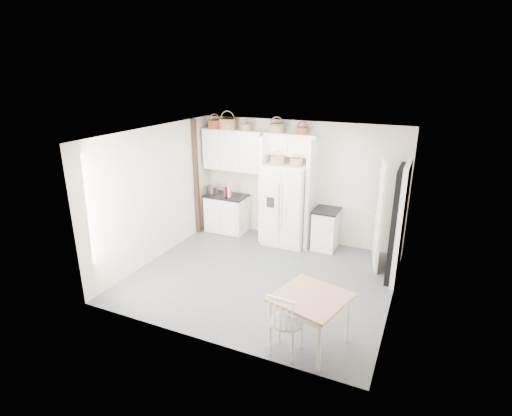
% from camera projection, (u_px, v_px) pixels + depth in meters
% --- Properties ---
extents(floor, '(4.50, 4.50, 0.00)m').
position_uv_depth(floor, '(262.00, 277.00, 7.30)').
color(floor, '#3A3B42').
rests_on(floor, ground).
extents(ceiling, '(4.50, 4.50, 0.00)m').
position_uv_depth(ceiling, '(263.00, 134.00, 6.45)').
color(ceiling, white).
rests_on(ceiling, wall_back).
extents(wall_back, '(4.50, 0.00, 4.50)m').
position_uv_depth(wall_back, '(299.00, 182.00, 8.60)').
color(wall_back, beige).
rests_on(wall_back, floor).
extents(wall_left, '(0.00, 4.00, 4.00)m').
position_uv_depth(wall_left, '(156.00, 194.00, 7.76)').
color(wall_left, beige).
rests_on(wall_left, floor).
extents(wall_right, '(0.00, 4.00, 4.00)m').
position_uv_depth(wall_right, '(399.00, 230.00, 6.00)').
color(wall_right, beige).
rests_on(wall_right, floor).
extents(refrigerator, '(0.90, 0.73, 1.74)m').
position_uv_depth(refrigerator, '(286.00, 205.00, 8.47)').
color(refrigerator, white).
rests_on(refrigerator, floor).
extents(base_cab_left, '(0.90, 0.57, 0.84)m').
position_uv_depth(base_cab_left, '(227.00, 214.00, 9.27)').
color(base_cab_left, white).
rests_on(base_cab_left, floor).
extents(base_cab_right, '(0.47, 0.56, 0.82)m').
position_uv_depth(base_cab_right, '(325.00, 230.00, 8.35)').
color(base_cab_right, white).
rests_on(base_cab_right, floor).
extents(dining_table, '(1.09, 1.09, 0.74)m').
position_uv_depth(dining_table, '(310.00, 320.00, 5.41)').
color(dining_table, '#A17043').
rests_on(dining_table, floor).
extents(windsor_chair, '(0.48, 0.44, 0.94)m').
position_uv_depth(windsor_chair, '(286.00, 322.00, 5.21)').
color(windsor_chair, white).
rests_on(windsor_chair, floor).
extents(counter_left, '(0.94, 0.61, 0.04)m').
position_uv_depth(counter_left, '(226.00, 196.00, 9.12)').
color(counter_left, black).
rests_on(counter_left, base_cab_left).
extents(counter_right, '(0.51, 0.60, 0.04)m').
position_uv_depth(counter_right, '(327.00, 210.00, 8.21)').
color(counter_right, black).
rests_on(counter_right, base_cab_right).
extents(toaster, '(0.33, 0.23, 0.21)m').
position_uv_depth(toaster, '(211.00, 190.00, 9.13)').
color(toaster, silver).
rests_on(toaster, counter_left).
extents(cookbook_red, '(0.05, 0.15, 0.22)m').
position_uv_depth(cookbook_red, '(226.00, 192.00, 9.00)').
color(cookbook_red, maroon).
rests_on(cookbook_red, counter_left).
extents(cookbook_cream, '(0.08, 0.18, 0.26)m').
position_uv_depth(cookbook_cream, '(229.00, 191.00, 8.96)').
color(cookbook_cream, silver).
rests_on(cookbook_cream, counter_left).
extents(basket_upper_a, '(0.32, 0.32, 0.18)m').
position_uv_depth(basket_upper_a, '(215.00, 124.00, 8.84)').
color(basket_upper_a, '#552B1A').
rests_on(basket_upper_a, upper_cabinet).
extents(basket_upper_b, '(0.38, 0.38, 0.23)m').
position_uv_depth(basket_upper_b, '(228.00, 124.00, 8.71)').
color(basket_upper_b, brown).
rests_on(basket_upper_b, upper_cabinet).
extents(basket_upper_c, '(0.24, 0.24, 0.14)m').
position_uv_depth(basket_upper_c, '(246.00, 127.00, 8.55)').
color(basket_upper_c, brown).
rests_on(basket_upper_c, upper_cabinet).
extents(basket_bridge_a, '(0.32, 0.32, 0.18)m').
position_uv_depth(basket_bridge_a, '(277.00, 128.00, 8.26)').
color(basket_bridge_a, brown).
rests_on(basket_bridge_a, bridge_cabinet).
extents(basket_bridge_b, '(0.25, 0.25, 0.14)m').
position_uv_depth(basket_bridge_b, '(302.00, 131.00, 8.05)').
color(basket_bridge_b, '#552B1A').
rests_on(basket_bridge_b, bridge_cabinet).
extents(basket_fridge_a, '(0.29, 0.29, 0.16)m').
position_uv_depth(basket_fridge_a, '(277.00, 161.00, 8.15)').
color(basket_fridge_a, brown).
rests_on(basket_fridge_a, refrigerator).
extents(basket_fridge_b, '(0.26, 0.26, 0.14)m').
position_uv_depth(basket_fridge_b, '(296.00, 163.00, 7.99)').
color(basket_fridge_b, brown).
rests_on(basket_fridge_b, refrigerator).
extents(upper_cabinet, '(1.40, 0.34, 0.90)m').
position_uv_depth(upper_cabinet, '(233.00, 150.00, 8.84)').
color(upper_cabinet, white).
rests_on(upper_cabinet, wall_back).
extents(bridge_cabinet, '(1.12, 0.34, 0.45)m').
position_uv_depth(bridge_cabinet, '(291.00, 144.00, 8.24)').
color(bridge_cabinet, white).
rests_on(bridge_cabinet, wall_back).
extents(fridge_panel_left, '(0.08, 0.60, 2.30)m').
position_uv_depth(fridge_panel_left, '(266.00, 188.00, 8.65)').
color(fridge_panel_left, white).
rests_on(fridge_panel_left, floor).
extents(fridge_panel_right, '(0.08, 0.60, 2.30)m').
position_uv_depth(fridge_panel_right, '(311.00, 194.00, 8.25)').
color(fridge_panel_right, white).
rests_on(fridge_panel_right, floor).
extents(trim_post, '(0.09, 0.09, 2.60)m').
position_uv_depth(trim_post, '(196.00, 178.00, 8.90)').
color(trim_post, '#3D2A18').
rests_on(trim_post, floor).
extents(doorway_void, '(0.18, 0.85, 2.05)m').
position_uv_depth(doorway_void, '(398.00, 224.00, 6.98)').
color(doorway_void, black).
rests_on(doorway_void, floor).
extents(door_slab, '(0.21, 0.79, 2.05)m').
position_uv_depth(door_slab, '(380.00, 215.00, 7.41)').
color(door_slab, white).
rests_on(door_slab, floor).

